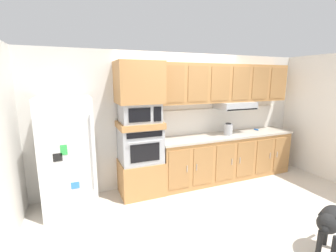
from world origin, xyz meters
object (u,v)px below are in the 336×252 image
screwdriver (257,129)px  microwave (139,113)px  refrigerator (68,155)px  built_in_oven (140,145)px  dog (331,221)px  electric_kettle (228,129)px

screwdriver → microwave: bearing=-178.2°
refrigerator → built_in_oven: bearing=3.3°
dog → refrigerator: bearing=-62.5°
built_in_oven → dog: (1.55, -2.32, -0.45)m
microwave → screwdriver: microwave is taller
refrigerator → dog: refrigerator is taller
screwdriver → dog: screwdriver is taller
dog → microwave: bearing=-79.0°
refrigerator → built_in_oven: 1.16m
refrigerator → microwave: refrigerator is taller
built_in_oven → electric_kettle: (1.80, -0.05, 0.13)m
electric_kettle → screwdriver: bearing=8.7°
electric_kettle → dog: size_ratio=0.31×
refrigerator → screwdriver: bearing=2.3°
refrigerator → electric_kettle: 2.96m
microwave → refrigerator: bearing=-176.7°
refrigerator → dog: 3.55m
screwdriver → electric_kettle: 0.87m
refrigerator → screwdriver: size_ratio=12.02×
microwave → screwdriver: size_ratio=4.40×
screwdriver → dog: bearing=-114.5°
refrigerator → built_in_oven: size_ratio=2.51×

